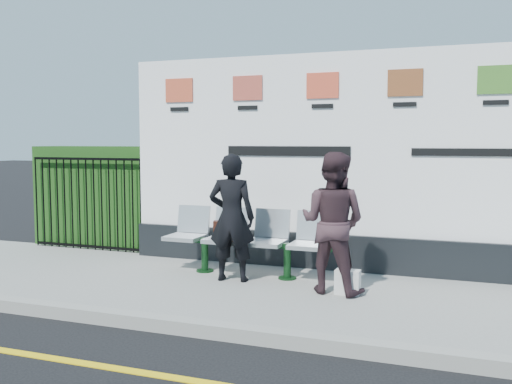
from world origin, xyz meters
TOP-DOWN VIEW (x-y plane):
  - pavement at (0.00, 2.50)m, footprint 14.00×3.00m
  - kerb at (0.00, 1.00)m, footprint 14.00×0.18m
  - billboard at (0.50, 3.85)m, footprint 8.00×0.30m
  - hedge at (-4.58, 4.30)m, footprint 2.35×0.70m
  - railing at (-4.58, 3.85)m, footprint 2.05×0.06m
  - bench at (-1.46, 3.05)m, footprint 2.28×0.61m
  - woman_left at (-1.52, 2.72)m, footprint 0.65×0.47m
  - woman_right at (-0.18, 2.61)m, footprint 0.91×0.76m
  - handbag_brown at (-1.76, 3.05)m, footprint 0.32×0.21m
  - carrier_bag_white at (0.01, 2.57)m, footprint 0.29×0.17m

SIDE VIEW (x-z plane):
  - pavement at x=0.00m, z-range 0.00..0.12m
  - kerb at x=0.00m, z-range 0.00..0.14m
  - carrier_bag_white at x=0.01m, z-range 0.12..0.41m
  - bench at x=-1.46m, z-range 0.12..0.61m
  - handbag_brown at x=-1.76m, z-range 0.61..0.84m
  - railing at x=-4.58m, z-range 0.12..1.66m
  - woman_left at x=-1.52m, z-range 0.12..1.76m
  - woman_right at x=-0.18m, z-range 0.12..1.79m
  - hedge at x=-4.58m, z-range 0.12..1.82m
  - billboard at x=0.50m, z-range -0.08..2.92m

